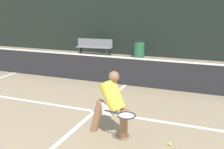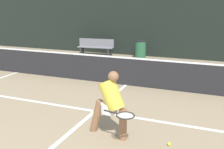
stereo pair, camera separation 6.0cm
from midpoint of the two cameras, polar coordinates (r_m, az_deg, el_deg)
court_service_line at (r=6.59m, az=-3.45°, el=-7.96°), size 8.25×0.10×0.01m
court_center_mark at (r=6.53m, az=-3.73°, el=-8.18°), size 0.10×4.90×0.01m
net at (r=8.53m, az=3.28°, el=0.98°), size 11.09×0.09×1.07m
fence_back at (r=13.34m, az=10.67°, el=11.49°), size 24.00×0.06×3.66m
player_practicing at (r=5.15m, az=0.08°, el=-6.08°), size 1.13×0.72×1.36m
tennis_ball_scattered_1 at (r=5.21m, az=12.68°, el=-14.54°), size 0.07×0.07×0.07m
tennis_ball_scattered_2 at (r=6.45m, az=-3.67°, el=-8.21°), size 0.07×0.07×0.07m
courtside_bench at (r=13.71m, az=-3.43°, el=6.14°), size 1.92×0.55×0.86m
trash_bin at (r=12.93m, az=6.36°, el=5.41°), size 0.54×0.54×0.90m
parked_car at (r=17.61m, az=13.80°, el=8.06°), size 1.62×4.45×1.40m
building_far at (r=26.07m, az=16.58°, el=14.44°), size 36.00×2.40×5.24m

